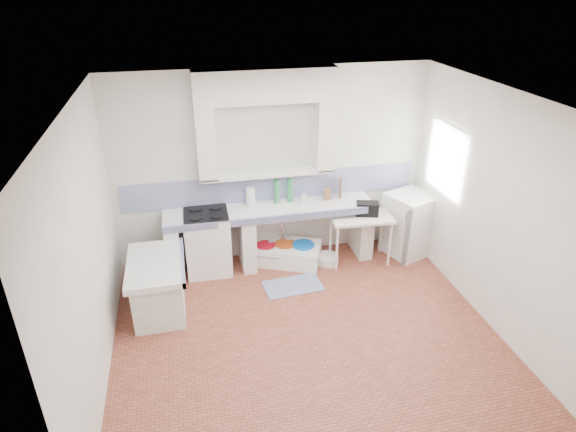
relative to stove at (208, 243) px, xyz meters
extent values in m
plane|color=brown|center=(1.01, -1.71, -0.44)|extent=(4.50, 4.50, 0.00)
plane|color=white|center=(1.01, -1.71, 2.36)|extent=(4.50, 4.50, 0.00)
plane|color=white|center=(1.01, 0.29, 0.96)|extent=(4.50, 0.00, 4.50)
plane|color=white|center=(1.01, -3.71, 0.96)|extent=(4.50, 0.00, 4.50)
plane|color=white|center=(-1.24, -1.71, 0.96)|extent=(0.00, 4.50, 4.50)
plane|color=white|center=(3.26, -1.71, 0.96)|extent=(0.00, 4.50, 4.50)
cube|color=white|center=(0.91, 0.17, 2.13)|extent=(1.90, 0.25, 0.45)
cube|color=#352111|center=(3.44, -0.51, 1.16)|extent=(0.35, 0.86, 1.06)
cube|color=white|center=(3.29, -0.51, 1.54)|extent=(0.01, 0.84, 0.24)
cube|color=white|center=(0.91, -0.01, 0.42)|extent=(3.00, 0.60, 0.08)
cube|color=navy|center=(0.91, -0.29, 0.42)|extent=(3.00, 0.04, 0.10)
cube|color=white|center=(-0.49, -0.01, -0.03)|extent=(0.20, 0.55, 0.82)
cube|color=white|center=(0.56, -0.01, -0.03)|extent=(0.20, 0.55, 0.82)
cube|color=white|center=(2.31, -0.01, -0.03)|extent=(0.20, 0.55, 0.82)
cube|color=white|center=(-0.69, -0.81, 0.22)|extent=(0.70, 1.10, 0.08)
cube|color=white|center=(-0.69, -0.81, -0.13)|extent=(0.60, 1.00, 0.62)
cube|color=navy|center=(-0.36, -0.81, 0.22)|extent=(0.04, 1.10, 0.10)
cube|color=navy|center=(1.01, 0.28, 0.66)|extent=(4.27, 0.03, 0.40)
cube|color=white|center=(0.00, 0.00, 0.00)|extent=(0.64, 0.62, 0.89)
cube|color=white|center=(1.12, -0.02, -0.32)|extent=(1.18, 0.93, 0.25)
cube|color=white|center=(2.20, -0.25, -0.07)|extent=(0.92, 0.55, 0.04)
cube|color=white|center=(3.01, -0.16, 0.04)|extent=(0.80, 0.80, 0.96)
cylinder|color=red|center=(0.84, 0.03, -0.30)|extent=(0.39, 0.39, 0.28)
cylinder|color=#D55519|center=(1.13, -0.01, -0.30)|extent=(0.35, 0.35, 0.29)
cylinder|color=blue|center=(1.38, -0.11, -0.29)|extent=(0.35, 0.35, 0.30)
cylinder|color=white|center=(1.73, -0.21, -0.38)|extent=(0.38, 0.38, 0.12)
cylinder|color=silver|center=(0.94, 0.12, -0.30)|extent=(0.09, 0.09, 0.29)
cylinder|color=silver|center=(1.20, 0.13, -0.29)|extent=(0.11, 0.11, 0.32)
cube|color=black|center=(2.29, -0.22, 0.40)|extent=(0.35, 0.26, 0.20)
cylinder|color=#2C7F47|center=(1.04, 0.14, 0.63)|extent=(0.09, 0.09, 0.36)
cylinder|color=#2C7F47|center=(1.23, 0.14, 0.64)|extent=(0.08, 0.08, 0.36)
cube|color=brown|center=(1.78, 0.09, 0.55)|extent=(0.11, 0.09, 0.18)
cube|color=brown|center=(2.00, 0.14, 0.59)|extent=(0.06, 0.20, 0.27)
cylinder|color=white|center=(0.65, 0.14, 0.59)|extent=(0.17, 0.17, 0.27)
imported|color=white|center=(1.43, 0.08, 0.54)|extent=(0.08, 0.08, 0.17)
cube|color=#2C428A|center=(1.08, -0.70, -0.44)|extent=(0.82, 0.51, 0.01)
camera|label=1|loc=(-0.22, -6.19, 3.46)|focal=30.62mm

